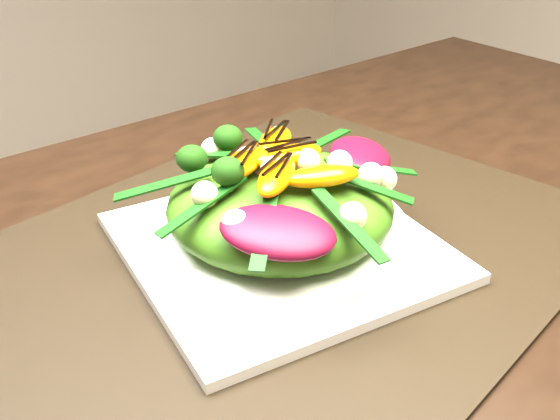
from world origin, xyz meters
TOP-DOWN VIEW (x-y plane):
  - dining_table at (0.00, 0.00)m, footprint 1.60×0.90m
  - placemat at (0.11, 0.10)m, footprint 0.60×0.49m
  - plate_base at (0.11, 0.10)m, footprint 0.28×0.28m
  - salad_bowl at (0.11, 0.10)m, footprint 0.22×0.22m
  - lettuce_mound at (0.11, 0.10)m, footprint 0.20×0.20m
  - radicchio_leaf at (0.20, 0.09)m, footprint 0.10×0.09m
  - orange_segment at (0.11, 0.12)m, footprint 0.06×0.03m
  - broccoli_floret at (0.04, 0.12)m, footprint 0.05×0.05m
  - macadamia_nut at (0.16, 0.07)m, footprint 0.02×0.02m
  - balsamic_drizzle at (0.11, 0.12)m, footprint 0.05×0.01m

SIDE VIEW (x-z plane):
  - dining_table at x=0.00m, z-range 0.35..1.10m
  - placemat at x=0.11m, z-range 0.75..0.75m
  - plate_base at x=0.11m, z-range 0.75..0.76m
  - salad_bowl at x=0.11m, z-range 0.76..0.78m
  - lettuce_mound at x=0.11m, z-range 0.77..0.83m
  - radicchio_leaf at x=0.20m, z-range 0.81..0.83m
  - broccoli_floret at x=0.04m, z-range 0.82..0.85m
  - macadamia_nut at x=0.16m, z-range 0.83..0.85m
  - orange_segment at x=0.11m, z-range 0.83..0.85m
  - balsamic_drizzle at x=0.11m, z-range 0.85..0.85m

